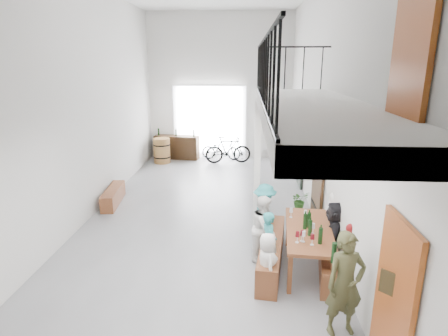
# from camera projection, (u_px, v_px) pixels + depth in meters

# --- Properties ---
(floor) EXTENTS (12.00, 12.00, 0.00)m
(floor) POSITION_uv_depth(u_px,v_px,m) (203.00, 216.00, 9.29)
(floor) COLOR slate
(floor) RESTS_ON ground
(room_walls) EXTENTS (12.00, 12.00, 12.00)m
(room_walls) POSITION_uv_depth(u_px,v_px,m) (200.00, 68.00, 8.32)
(room_walls) COLOR silver
(room_walls) RESTS_ON ground
(gateway_portal) EXTENTS (2.80, 0.08, 2.80)m
(gateway_portal) POSITION_uv_depth(u_px,v_px,m) (210.00, 122.00, 14.64)
(gateway_portal) COLOR white
(gateway_portal) RESTS_ON ground
(right_wall_decor) EXTENTS (0.07, 8.28, 5.07)m
(right_wall_decor) POSITION_uv_depth(u_px,v_px,m) (336.00, 172.00, 6.87)
(right_wall_decor) COLOR #924118
(right_wall_decor) RESTS_ON ground
(balcony) EXTENTS (1.52, 5.62, 4.00)m
(balcony) POSITION_uv_depth(u_px,v_px,m) (312.00, 114.00, 5.36)
(balcony) COLOR white
(balcony) RESTS_ON ground
(tasting_table) EXTENTS (0.97, 2.02, 0.79)m
(tasting_table) POSITION_uv_depth(u_px,v_px,m) (309.00, 233.00, 6.75)
(tasting_table) COLOR brown
(tasting_table) RESTS_ON ground
(bench_inner) EXTENTS (0.67, 2.31, 0.52)m
(bench_inner) POSITION_uv_depth(u_px,v_px,m) (272.00, 252.00, 6.99)
(bench_inner) COLOR brown
(bench_inner) RESTS_ON ground
(bench_wall) EXTENTS (0.61, 2.14, 0.49)m
(bench_wall) POSITION_uv_depth(u_px,v_px,m) (327.00, 256.00, 6.88)
(bench_wall) COLOR brown
(bench_wall) RESTS_ON ground
(tableware) EXTENTS (0.44, 1.19, 0.35)m
(tableware) POSITION_uv_depth(u_px,v_px,m) (307.00, 226.00, 6.50)
(tableware) COLOR black
(tableware) RESTS_ON tasting_table
(side_bench) EXTENTS (0.49, 1.53, 0.42)m
(side_bench) POSITION_uv_depth(u_px,v_px,m) (113.00, 196.00, 10.04)
(side_bench) COLOR brown
(side_bench) RESTS_ON ground
(oak_barrel) EXTENTS (0.64, 0.64, 0.93)m
(oak_barrel) POSITION_uv_depth(u_px,v_px,m) (162.00, 151.00, 14.07)
(oak_barrel) COLOR olive
(oak_barrel) RESTS_ON ground
(serving_counter) EXTENTS (1.77, 0.69, 0.91)m
(serving_counter) POSITION_uv_depth(u_px,v_px,m) (177.00, 147.00, 14.69)
(serving_counter) COLOR #362413
(serving_counter) RESTS_ON ground
(counter_bottles) EXTENTS (1.47, 0.23, 0.28)m
(counter_bottles) POSITION_uv_depth(u_px,v_px,m) (176.00, 132.00, 14.50)
(counter_bottles) COLOR black
(counter_bottles) RESTS_ON serving_counter
(guest_left_a) EXTENTS (0.44, 0.58, 1.06)m
(guest_left_a) POSITION_uv_depth(u_px,v_px,m) (267.00, 264.00, 6.07)
(guest_left_a) COLOR white
(guest_left_a) RESTS_ON ground
(guest_left_b) EXTENTS (0.39, 0.49, 1.17)m
(guest_left_b) POSITION_uv_depth(u_px,v_px,m) (269.00, 243.00, 6.64)
(guest_left_b) COLOR teal
(guest_left_b) RESTS_ON ground
(guest_left_c) EXTENTS (0.66, 0.75, 1.28)m
(guest_left_c) POSITION_uv_depth(u_px,v_px,m) (264.00, 228.00, 7.12)
(guest_left_c) COLOR white
(guest_left_c) RESTS_ON ground
(guest_left_d) EXTENTS (0.54, 0.87, 1.29)m
(guest_left_d) POSITION_uv_depth(u_px,v_px,m) (264.00, 214.00, 7.75)
(guest_left_d) COLOR teal
(guest_left_d) RESTS_ON ground
(guest_right_a) EXTENTS (0.35, 0.72, 1.19)m
(guest_right_a) POSITION_uv_depth(u_px,v_px,m) (349.00, 257.00, 6.15)
(guest_right_a) COLOR red
(guest_right_a) RESTS_ON ground
(guest_right_b) EXTENTS (0.67, 1.22, 1.25)m
(guest_right_b) POSITION_uv_depth(u_px,v_px,m) (334.00, 234.00, 6.90)
(guest_right_b) COLOR black
(guest_right_b) RESTS_ON ground
(guest_right_c) EXTENTS (0.53, 0.68, 1.23)m
(guest_right_c) POSITION_uv_depth(u_px,v_px,m) (335.00, 222.00, 7.45)
(guest_right_c) COLOR white
(guest_right_c) RESTS_ON ground
(host_standing) EXTENTS (0.62, 0.48, 1.52)m
(host_standing) POSITION_uv_depth(u_px,v_px,m) (345.00, 284.00, 5.10)
(host_standing) COLOR #474929
(host_standing) RESTS_ON ground
(potted_plant) EXTENTS (0.54, 0.51, 0.48)m
(potted_plant) POSITION_uv_depth(u_px,v_px,m) (300.00, 200.00, 9.66)
(potted_plant) COLOR #21531B
(potted_plant) RESTS_ON ground
(bicycle_near) EXTENTS (1.57, 0.71, 0.80)m
(bicycle_near) POSITION_uv_depth(u_px,v_px,m) (221.00, 149.00, 14.56)
(bicycle_near) COLOR black
(bicycle_near) RESTS_ON ground
(bicycle_far) EXTENTS (1.77, 0.77, 1.03)m
(bicycle_far) POSITION_uv_depth(u_px,v_px,m) (228.00, 150.00, 13.99)
(bicycle_far) COLOR black
(bicycle_far) RESTS_ON ground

